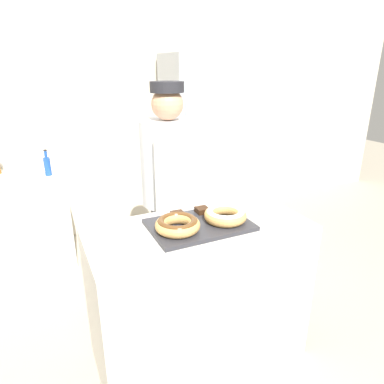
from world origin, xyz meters
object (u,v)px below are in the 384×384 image
at_px(chest_freezer, 14,221).
at_px(bottle_blue, 47,165).
at_px(brownie_back_right, 202,210).
at_px(beverage_fridge, 195,147).
at_px(serving_tray, 199,225).
at_px(donut_chocolate_glaze, 178,224).
at_px(baker_person, 170,194).
at_px(brownie_back_left, 178,215).
at_px(donut_light_glaze, 225,214).

height_order(chest_freezer, bottle_blue, bottle_blue).
distance_m(brownie_back_right, chest_freezer, 2.05).
distance_m(brownie_back_right, beverage_fridge, 1.77).
bearing_deg(bottle_blue, serving_tray, -67.01).
distance_m(donut_chocolate_glaze, chest_freezer, 2.08).
xyz_separation_m(donut_chocolate_glaze, beverage_fridge, (0.96, 1.77, -0.03)).
xyz_separation_m(donut_chocolate_glaze, baker_person, (0.23, 0.69, -0.10)).
distance_m(brownie_back_left, brownie_back_right, 0.16).
distance_m(chest_freezer, bottle_blue, 0.63).
xyz_separation_m(beverage_fridge, chest_freezer, (-1.87, 0.01, -0.53)).
bearing_deg(bottle_blue, brownie_back_left, -67.87).
height_order(donut_light_glaze, brownie_back_left, donut_light_glaze).
relative_size(brownie_back_right, chest_freezer, 0.08).
bearing_deg(chest_freezer, donut_chocolate_glaze, -62.72).
bearing_deg(donut_light_glaze, chest_freezer, 124.40).
height_order(beverage_fridge, chest_freezer, beverage_fridge).
distance_m(baker_person, bottle_blue, 1.29).
height_order(brownie_back_right, chest_freezer, brownie_back_right).
relative_size(donut_light_glaze, baker_person, 0.15).
distance_m(serving_tray, chest_freezer, 2.11).
relative_size(brownie_back_left, brownie_back_right, 1.00).
bearing_deg(brownie_back_right, donut_chocolate_glaze, -145.05).
relative_size(donut_chocolate_glaze, baker_person, 0.15).
height_order(serving_tray, brownie_back_left, brownie_back_left).
height_order(donut_chocolate_glaze, donut_light_glaze, same).
height_order(brownie_back_right, beverage_fridge, beverage_fridge).
xyz_separation_m(brownie_back_right, baker_person, (-0.00, 0.53, -0.08)).
bearing_deg(beverage_fridge, bottle_blue, -177.80).
bearing_deg(chest_freezer, baker_person, -43.53).
distance_m(donut_chocolate_glaze, donut_light_glaze, 0.30).
bearing_deg(brownie_back_right, serving_tray, -122.64).
xyz_separation_m(serving_tray, baker_person, (0.08, 0.66, -0.05)).
bearing_deg(bottle_blue, chest_freezer, 169.64).
bearing_deg(beverage_fridge, brownie_back_left, -118.84).
bearing_deg(chest_freezer, beverage_fridge, -0.20).
relative_size(beverage_fridge, bottle_blue, 8.01).
height_order(brownie_back_right, bottle_blue, bottle_blue).
height_order(serving_tray, baker_person, baker_person).
distance_m(serving_tray, baker_person, 0.66).
height_order(donut_light_glaze, beverage_fridge, beverage_fridge).
bearing_deg(baker_person, beverage_fridge, 56.02).
relative_size(donut_light_glaze, brownie_back_left, 3.31).
height_order(brownie_back_left, chest_freezer, brownie_back_left).
bearing_deg(donut_light_glaze, bottle_blue, 116.72).
bearing_deg(chest_freezer, serving_tray, -58.52).
height_order(baker_person, bottle_blue, baker_person).
bearing_deg(baker_person, bottle_blue, 127.67).
height_order(donut_light_glaze, chest_freezer, donut_light_glaze).
height_order(donut_chocolate_glaze, beverage_fridge, beverage_fridge).
distance_m(serving_tray, brownie_back_left, 0.15).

